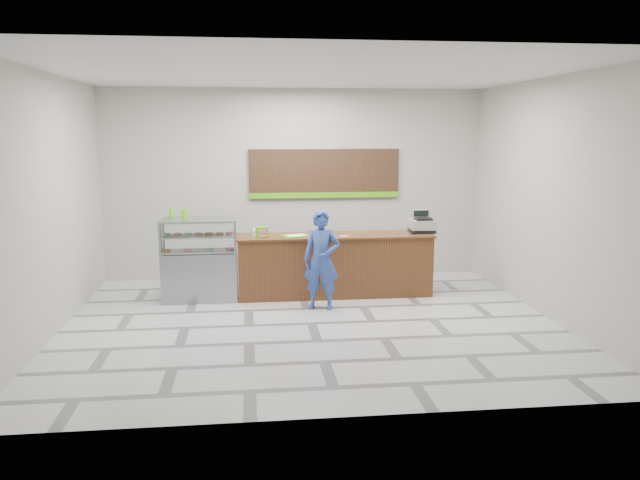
{
  "coord_description": "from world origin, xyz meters",
  "views": [
    {
      "loc": [
        -0.87,
        -8.56,
        2.71
      ],
      "look_at": [
        0.23,
        0.9,
        1.06
      ],
      "focal_mm": 35.0,
      "sensor_mm": 36.0,
      "label": 1
    }
  ],
  "objects": [
    {
      "name": "donut_decal",
      "position": [
        0.68,
        1.38,
        1.03
      ],
      "size": [
        0.16,
        0.16,
        0.0
      ],
      "primitive_type": "cylinder",
      "color": "pink",
      "rests_on": "sales_counter"
    },
    {
      "name": "display_case",
      "position": [
        -1.67,
        1.55,
        0.68
      ],
      "size": [
        1.22,
        0.72,
        1.33
      ],
      "color": "gray",
      "rests_on": "floor"
    },
    {
      "name": "cash_register",
      "position": [
        2.05,
        1.63,
        1.17
      ],
      "size": [
        0.4,
        0.42,
        0.38
      ],
      "rotation": [
        0.0,
        0.0,
        -0.01
      ],
      "color": "black",
      "rests_on": "sales_counter"
    },
    {
      "name": "back_wall",
      "position": [
        0.0,
        3.0,
        1.75
      ],
      "size": [
        7.0,
        0.0,
        7.0
      ],
      "primitive_type": "plane",
      "rotation": [
        1.57,
        0.0,
        0.0
      ],
      "color": "#B2AEA4",
      "rests_on": "floor"
    },
    {
      "name": "floor",
      "position": [
        0.0,
        0.0,
        0.0
      ],
      "size": [
        7.0,
        7.0,
        0.0
      ],
      "primitive_type": "plane",
      "color": "silver",
      "rests_on": "ground"
    },
    {
      "name": "menu_board",
      "position": [
        0.55,
        2.96,
        1.93
      ],
      "size": [
        2.8,
        0.06,
        0.9
      ],
      "color": "black",
      "rests_on": "back_wall"
    },
    {
      "name": "straw_cup",
      "position": [
        -0.77,
        1.64,
        1.09
      ],
      "size": [
        0.08,
        0.08,
        0.12
      ],
      "primitive_type": "cylinder",
      "color": "silver",
      "rests_on": "sales_counter"
    },
    {
      "name": "card_terminal",
      "position": [
        1.86,
        1.47,
        1.05
      ],
      "size": [
        0.08,
        0.15,
        0.04
      ],
      "primitive_type": "cube",
      "rotation": [
        0.0,
        0.0,
        0.01
      ],
      "color": "black",
      "rests_on": "sales_counter"
    },
    {
      "name": "green_cup_left",
      "position": [
        -2.13,
        1.83,
        1.4
      ],
      "size": [
        0.09,
        0.09,
        0.13
      ],
      "primitive_type": "cylinder",
      "color": "#4FBA11",
      "rests_on": "display_case"
    },
    {
      "name": "serving_tray",
      "position": [
        -0.12,
        1.42,
        1.04
      ],
      "size": [
        0.47,
        0.4,
        0.02
      ],
      "rotation": [
        0.0,
        0.0,
        0.32
      ],
      "color": "#52BF1D",
      "rests_on": "sales_counter"
    },
    {
      "name": "sales_counter",
      "position": [
        0.55,
        1.55,
        0.52
      ],
      "size": [
        3.26,
        0.76,
        1.03
      ],
      "color": "brown",
      "rests_on": "floor"
    },
    {
      "name": "green_cup_right",
      "position": [
        -1.9,
        1.69,
        1.4
      ],
      "size": [
        0.09,
        0.09,
        0.15
      ],
      "primitive_type": "cylinder",
      "color": "#4FBA11",
      "rests_on": "display_case"
    },
    {
      "name": "promo_box",
      "position": [
        -0.66,
        1.4,
        1.12
      ],
      "size": [
        0.21,
        0.15,
        0.17
      ],
      "primitive_type": "cube",
      "rotation": [
        0.0,
        0.0,
        0.09
      ],
      "color": "#4FBA11",
      "rests_on": "sales_counter"
    },
    {
      "name": "napkin_box",
      "position": [
        -0.72,
        1.49,
        1.09
      ],
      "size": [
        0.16,
        0.16,
        0.12
      ],
      "primitive_type": "cube",
      "rotation": [
        0.0,
        0.0,
        -0.23
      ],
      "color": "white",
      "rests_on": "sales_counter"
    },
    {
      "name": "customer",
      "position": [
        0.23,
        0.77,
        0.77
      ],
      "size": [
        0.64,
        0.51,
        1.54
      ],
      "primitive_type": "imported",
      "rotation": [
        0.0,
        0.0,
        -0.27
      ],
      "color": "#2B4591",
      "rests_on": "floor"
    },
    {
      "name": "ceiling",
      "position": [
        0.0,
        0.0,
        3.5
      ],
      "size": [
        7.0,
        7.0,
        0.0
      ],
      "primitive_type": "plane",
      "rotation": [
        3.14,
        0.0,
        0.0
      ],
      "color": "silver",
      "rests_on": "back_wall"
    }
  ]
}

